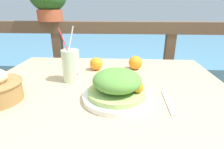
{
  "coord_description": "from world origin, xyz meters",
  "views": [
    {
      "loc": [
        0.08,
        -0.64,
        1.1
      ],
      "look_at": [
        0.04,
        0.05,
        0.83
      ],
      "focal_mm": 28.0,
      "sensor_mm": 36.0,
      "label": 1
    }
  ],
  "objects": [
    {
      "name": "patio_table",
      "position": [
        0.0,
        0.0,
        0.68
      ],
      "size": [
        1.1,
        1.0,
        0.77
      ],
      "color": "tan",
      "rests_on": "ground_plane"
    },
    {
      "name": "railing_fence",
      "position": [
        0.0,
        0.76,
        0.72
      ],
      "size": [
        2.8,
        0.08,
        1.0
      ],
      "color": "brown",
      "rests_on": "ground_plane"
    },
    {
      "name": "sea_backdrop",
      "position": [
        0.0,
        3.26,
        0.22
      ],
      "size": [
        12.0,
        4.0,
        0.44
      ],
      "color": "teal",
      "rests_on": "ground_plane"
    },
    {
      "name": "salad_plate",
      "position": [
        0.06,
        -0.05,
        0.82
      ],
      "size": [
        0.26,
        0.26,
        0.12
      ],
      "color": "white",
      "rests_on": "patio_table"
    },
    {
      "name": "drink_glass",
      "position": [
        -0.16,
        0.11,
        0.85
      ],
      "size": [
        0.08,
        0.08,
        0.25
      ],
      "color": "beige",
      "rests_on": "patio_table"
    },
    {
      "name": "fork",
      "position": [
        0.25,
        -0.07,
        0.78
      ],
      "size": [
        0.02,
        0.18,
        0.0
      ],
      "color": "silver",
      "rests_on": "patio_table"
    },
    {
      "name": "orange_near_basket",
      "position": [
        0.15,
        0.29,
        0.81
      ],
      "size": [
        0.08,
        0.08,
        0.08
      ],
      "color": "orange",
      "rests_on": "patio_table"
    },
    {
      "name": "orange_near_glass",
      "position": [
        -0.06,
        0.27,
        0.81
      ],
      "size": [
        0.07,
        0.07,
        0.07
      ],
      "color": "orange",
      "rests_on": "patio_table"
    }
  ]
}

